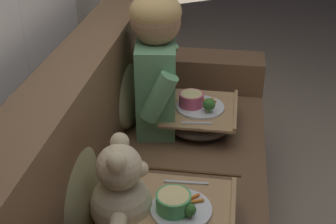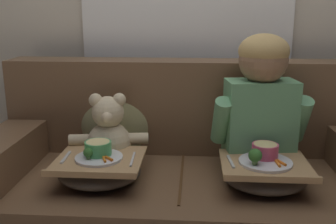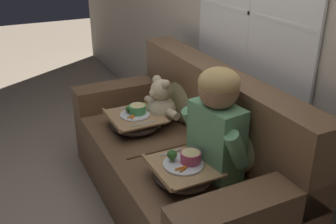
{
  "view_description": "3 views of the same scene",
  "coord_description": "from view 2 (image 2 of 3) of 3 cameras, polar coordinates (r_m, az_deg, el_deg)",
  "views": [
    {
      "loc": [
        -1.63,
        -0.27,
        1.7
      ],
      "look_at": [
        -0.02,
        -0.03,
        0.79
      ],
      "focal_mm": 50.0,
      "sensor_mm": 36.0,
      "label": 1
    },
    {
      "loc": [
        0.06,
        -1.79,
        1.26
      ],
      "look_at": [
        -0.08,
        0.14,
        0.75
      ],
      "focal_mm": 42.0,
      "sensor_mm": 36.0,
      "label": 2
    },
    {
      "loc": [
        2.08,
        -1.06,
        1.82
      ],
      "look_at": [
        -0.07,
        -0.01,
        0.72
      ],
      "focal_mm": 42.0,
      "sensor_mm": 36.0,
      "label": 3
    }
  ],
  "objects": [
    {
      "name": "throw_pillow_behind_teddy",
      "position": [
        2.17,
        -7.66,
        -0.96
      ],
      "size": [
        0.4,
        0.19,
        0.42
      ],
      "color": "#898456",
      "rests_on": "couch"
    },
    {
      "name": "lap_tray_child",
      "position": [
        1.84,
        13.83,
        -8.53
      ],
      "size": [
        0.39,
        0.36,
        0.2
      ],
      "color": "#473D33",
      "rests_on": "child_figure"
    },
    {
      "name": "teddy_bear",
      "position": [
        2.02,
        -8.59,
        -3.33
      ],
      "size": [
        0.41,
        0.29,
        0.38
      ],
      "color": "beige",
      "rests_on": "couch"
    },
    {
      "name": "couch",
      "position": [
        2.06,
        2.05,
        -11.19
      ],
      "size": [
        1.95,
        0.9,
        0.99
      ],
      "color": "brown",
      "rests_on": "ground_plane"
    },
    {
      "name": "wall_back_with_window",
      "position": [
        2.39,
        2.74,
        15.72
      ],
      "size": [
        8.0,
        0.08,
        2.6
      ],
      "color": "beige",
      "rests_on": "ground_plane"
    },
    {
      "name": "child_figure",
      "position": [
        1.95,
        13.36,
        2.13
      ],
      "size": [
        0.49,
        0.26,
        0.67
      ],
      "color": "#66A370",
      "rests_on": "couch"
    },
    {
      "name": "lap_tray_teddy",
      "position": [
        1.86,
        -9.93,
        -8.05
      ],
      "size": [
        0.4,
        0.38,
        0.19
      ],
      "color": "#473D33",
      "rests_on": "teddy_bear"
    },
    {
      "name": "throw_pillow_behind_child",
      "position": [
        2.15,
        12.39,
        -1.33
      ],
      "size": [
        0.41,
        0.2,
        0.43
      ],
      "color": "tan",
      "rests_on": "couch"
    }
  ]
}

